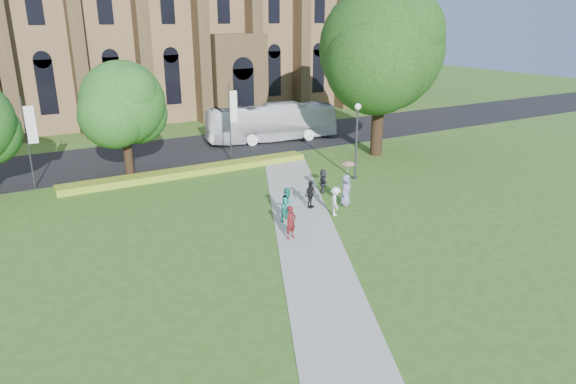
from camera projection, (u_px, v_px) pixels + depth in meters
ground at (314, 232)px, 26.82m from camera, size 160.00×160.00×0.00m
road at (186, 150)px, 43.22m from camera, size 160.00×10.00×0.02m
footpath at (304, 225)px, 27.63m from camera, size 15.58×28.54×0.04m
flower_hedge at (191, 171)px, 36.63m from camera, size 18.00×1.40×0.45m
streetlamp at (357, 132)px, 34.62m from camera, size 0.44×0.44×5.24m
large_tree at (382, 49)px, 39.26m from camera, size 9.60×9.60×13.20m
street_tree_1 at (123, 103)px, 34.19m from camera, size 5.60×5.60×8.05m
banner_pole_0 at (231, 117)px, 39.19m from camera, size 0.70×0.10×6.00m
banner_pole_1 at (29, 138)px, 32.58m from camera, size 0.70×0.10×6.00m
tour_coach at (272, 123)px, 46.10m from camera, size 12.08×4.30×3.29m
pedestrian_0 at (291, 222)px, 25.73m from camera, size 0.71×0.56×1.72m
pedestrian_1 at (288, 204)px, 27.96m from camera, size 1.12×1.01×1.89m
pedestrian_2 at (335, 201)px, 28.77m from camera, size 1.03×1.23×1.66m
pedestrian_3 at (310, 194)px, 29.91m from camera, size 1.04×0.76×1.65m
pedestrian_4 at (346, 190)px, 30.35m from camera, size 1.09×0.98×1.87m
pedestrian_5 at (323, 181)px, 32.59m from camera, size 1.10×1.45×1.53m
parasol at (348, 168)px, 30.11m from camera, size 0.89×0.89×0.68m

